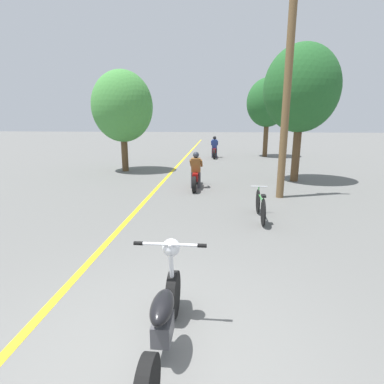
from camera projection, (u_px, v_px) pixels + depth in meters
The scene contains 10 objects.
ground_plane at pixel (157, 360), 3.25m from camera, with size 120.00×120.00×0.00m, color #60605E.
lane_stripe_center at pixel (172, 171), 15.08m from camera, with size 0.14×48.00×0.01m, color yellow.
utility_pole at pixel (287, 86), 9.22m from camera, with size 1.10×0.24×6.93m.
roadside_tree_right_near at pixel (301, 89), 11.84m from camera, with size 2.96×2.67×5.44m.
roadside_tree_right_far at pixel (268, 103), 20.23m from camera, with size 2.82×2.54×5.28m.
roadside_tree_left at pixel (122, 107), 14.46m from camera, with size 2.95×2.65×4.85m.
motorcycle_foreground at pixel (164, 318), 3.27m from camera, with size 0.88×2.08×1.12m.
motorcycle_rider_lead at pixel (196, 174), 11.30m from camera, with size 0.50×2.07×1.37m.
motorcycle_rider_far at pixel (214, 150), 20.29m from camera, with size 0.50×2.01×1.45m.
bicycle_parked at pixel (260, 206), 7.79m from camera, with size 0.44×1.71×0.78m.
Camera 1 is at (0.63, -2.68, 2.55)m, focal length 28.00 mm.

